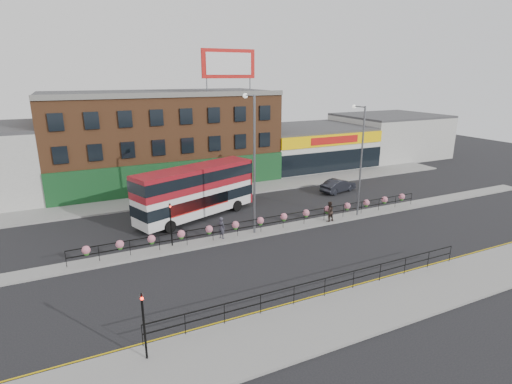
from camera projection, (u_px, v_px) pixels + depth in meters
name	position (u px, v px, depth m)	size (l,w,h in m)	color
ground	(272.00, 231.00, 32.03)	(120.00, 120.00, 0.00)	black
south_pavement	(375.00, 305.00, 21.62)	(60.00, 4.00, 0.15)	gray
north_pavement	(220.00, 192.00, 42.39)	(60.00, 4.00, 0.15)	gray
median	(272.00, 230.00, 32.00)	(60.00, 1.60, 0.15)	gray
yellow_line_inner	(348.00, 287.00, 23.63)	(60.00, 0.10, 0.01)	gold
yellow_line_outer	(350.00, 288.00, 23.48)	(60.00, 0.10, 0.01)	gold
brick_building	(162.00, 137.00, 46.19)	(25.00, 12.21, 10.30)	brown
supermarket	(308.00, 146.00, 55.12)	(15.00, 12.25, 5.30)	silver
warehouse_east	(389.00, 135.00, 61.16)	(14.50, 12.00, 6.30)	#B0B0AB
billboard	(229.00, 64.00, 42.30)	(6.00, 0.29, 4.40)	#B61310
median_railing	(272.00, 219.00, 31.73)	(30.04, 0.56, 1.23)	black
south_railing	(325.00, 283.00, 22.19)	(20.04, 0.05, 1.12)	black
double_decker_bus	(196.00, 187.00, 34.40)	(11.47, 6.39, 4.56)	silver
car	(338.00, 186.00, 42.61)	(4.48, 2.44, 1.40)	#20222A
pedestrian_a	(222.00, 228.00, 30.10)	(0.62, 0.73, 1.70)	#33323E
pedestrian_b	(329.00, 211.00, 33.60)	(0.87, 0.70, 1.74)	black
lamp_column_west	(253.00, 153.00, 29.85)	(0.38, 1.86, 10.61)	slate
lamp_column_east	(360.00, 152.00, 33.96)	(0.34, 1.67, 9.49)	slate
traffic_light_south	(143.00, 312.00, 16.84)	(0.15, 0.28, 3.65)	black
traffic_light_median	(170.00, 215.00, 28.36)	(0.15, 0.28, 3.65)	black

